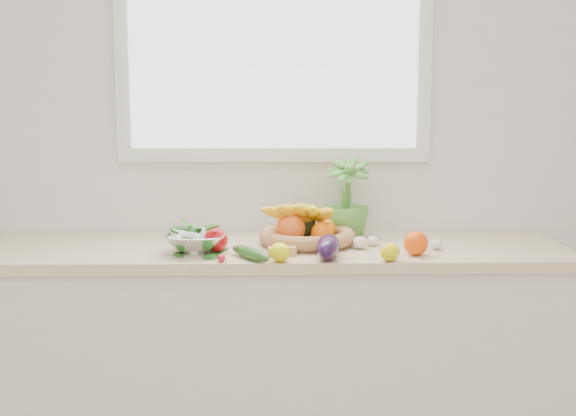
{
  "coord_description": "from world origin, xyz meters",
  "views": [
    {
      "loc": [
        -0.01,
        -0.78,
        1.46
      ],
      "look_at": [
        0.05,
        1.93,
        1.05
      ],
      "focal_mm": 45.0,
      "sensor_mm": 36.0,
      "label": 1
    }
  ],
  "objects_px": {
    "eggplant": "(328,247)",
    "fruit_basket": "(306,231)",
    "cucumber": "(250,253)",
    "colander_with_spinach": "(195,237)",
    "apple": "(216,240)",
    "potted_herb": "(346,198)"
  },
  "relations": [
    {
      "from": "eggplant",
      "to": "apple",
      "type": "bearing_deg",
      "value": 162.84
    },
    {
      "from": "potted_herb",
      "to": "apple",
      "type": "bearing_deg",
      "value": -152.28
    },
    {
      "from": "apple",
      "to": "potted_herb",
      "type": "relative_size",
      "value": 0.27
    },
    {
      "from": "apple",
      "to": "colander_with_spinach",
      "type": "relative_size",
      "value": 0.39
    },
    {
      "from": "fruit_basket",
      "to": "apple",
      "type": "bearing_deg",
      "value": -159.12
    },
    {
      "from": "cucumber",
      "to": "colander_with_spinach",
      "type": "relative_size",
      "value": 1.06
    },
    {
      "from": "apple",
      "to": "potted_herb",
      "type": "distance_m",
      "value": 0.59
    },
    {
      "from": "cucumber",
      "to": "potted_herb",
      "type": "distance_m",
      "value": 0.57
    },
    {
      "from": "apple",
      "to": "colander_with_spinach",
      "type": "height_order",
      "value": "colander_with_spinach"
    },
    {
      "from": "eggplant",
      "to": "potted_herb",
      "type": "relative_size",
      "value": 0.64
    },
    {
      "from": "fruit_basket",
      "to": "colander_with_spinach",
      "type": "xyz_separation_m",
      "value": [
        -0.42,
        -0.15,
        0.01
      ]
    },
    {
      "from": "apple",
      "to": "eggplant",
      "type": "height_order",
      "value": "apple"
    },
    {
      "from": "eggplant",
      "to": "cucumber",
      "type": "distance_m",
      "value": 0.28
    },
    {
      "from": "eggplant",
      "to": "fruit_basket",
      "type": "distance_m",
      "value": 0.26
    },
    {
      "from": "apple",
      "to": "eggplant",
      "type": "bearing_deg",
      "value": -17.16
    },
    {
      "from": "apple",
      "to": "cucumber",
      "type": "bearing_deg",
      "value": -44.98
    },
    {
      "from": "cucumber",
      "to": "fruit_basket",
      "type": "relative_size",
      "value": 0.49
    },
    {
      "from": "cucumber",
      "to": "potted_herb",
      "type": "bearing_deg",
      "value": 46.54
    },
    {
      "from": "apple",
      "to": "cucumber",
      "type": "relative_size",
      "value": 0.37
    },
    {
      "from": "cucumber",
      "to": "potted_herb",
      "type": "relative_size",
      "value": 0.72
    },
    {
      "from": "cucumber",
      "to": "potted_herb",
      "type": "height_order",
      "value": "potted_herb"
    },
    {
      "from": "apple",
      "to": "fruit_basket",
      "type": "relative_size",
      "value": 0.18
    }
  ]
}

